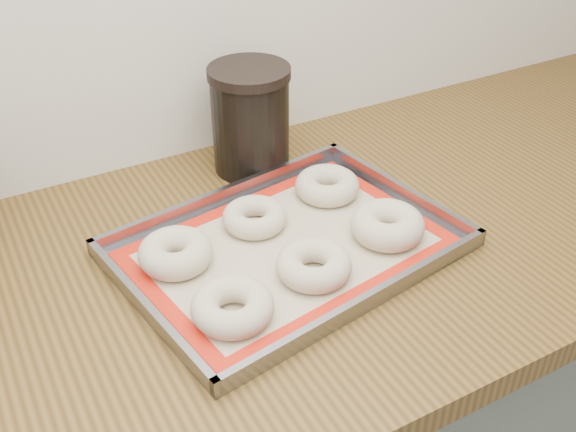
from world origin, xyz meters
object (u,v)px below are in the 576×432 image
bagel_front_left (232,307)px  bagel_front_right (387,225)px  bagel_back_mid (255,217)px  baking_tray (288,247)px  bagel_back_left (175,253)px  bagel_back_right (327,185)px  canister_right (251,119)px  bagel_front_mid (314,265)px

bagel_front_left → bagel_front_right: bearing=9.8°
bagel_back_mid → baking_tray: bearing=-76.2°
bagel_front_left → bagel_back_mid: bearing=55.5°
bagel_back_left → bagel_back_mid: 0.14m
bagel_back_left → bagel_back_right: 0.28m
bagel_front_right → bagel_back_left: size_ratio=1.05×
bagel_back_left → bagel_back_right: size_ratio=1.01×
bagel_back_right → bagel_front_left: bearing=-143.7°
bagel_front_left → canister_right: (0.19, 0.33, 0.07)m
bagel_front_left → bagel_back_left: size_ratio=1.02×
bagel_front_right → bagel_back_right: bearing=97.0°
bagel_front_mid → canister_right: canister_right is taller
baking_tray → bagel_back_mid: bearing=103.8°
bagel_front_left → canister_right: 0.39m
bagel_back_right → canister_right: 0.17m
bagel_back_mid → bagel_back_right: bagel_back_right is taller
canister_right → baking_tray: bearing=-104.3°
bagel_back_left → bagel_back_mid: bearing=12.1°
bagel_back_left → bagel_back_mid: (0.14, 0.03, -0.00)m
baking_tray → bagel_front_left: bagel_front_left is taller
bagel_back_left → canister_right: canister_right is taller
bagel_back_left → canister_right: bearing=42.4°
baking_tray → bagel_front_mid: size_ratio=4.93×
bagel_front_right → bagel_back_mid: bagel_front_right is taller
bagel_front_mid → bagel_back_left: size_ratio=1.00×
bagel_back_mid → bagel_front_left: bearing=-124.5°
baking_tray → bagel_front_right: (0.14, -0.05, 0.02)m
baking_tray → bagel_back_mid: bagel_back_mid is taller
baking_tray → bagel_front_mid: (0.00, -0.07, 0.02)m
bagel_front_right → bagel_back_left: (-0.29, 0.09, -0.00)m
canister_right → bagel_back_left: bearing=-137.6°
bagel_back_mid → canister_right: bearing=64.9°
bagel_front_right → bagel_back_left: 0.30m
baking_tray → bagel_front_right: bearing=-18.3°
bagel_front_right → bagel_back_right: bagel_front_right is taller
bagel_front_mid → bagel_front_right: (0.14, 0.02, 0.00)m
bagel_back_left → bagel_back_mid: size_ratio=1.07×
bagel_back_mid → bagel_back_left: bearing=-167.9°
bagel_front_left → bagel_front_right: (0.27, 0.05, 0.00)m
bagel_back_mid → bagel_back_right: size_ratio=0.94×
bagel_back_mid → bagel_back_right: 0.14m
baking_tray → bagel_back_right: bagel_back_right is taller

